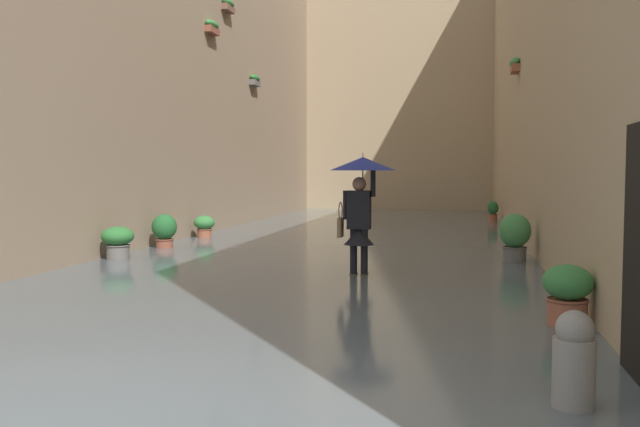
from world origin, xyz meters
TOP-DOWN VIEW (x-y plane):
  - ground_plane at (0.00, -13.09)m, footprint 65.44×65.44m
  - flood_water at (0.00, -13.09)m, footprint 9.16×32.18m
  - building_facade_far at (0.00, -27.08)m, footprint 11.96×1.80m
  - person_wading at (-1.13, -6.90)m, footprint 1.10×1.10m
  - potted_plant_near_left at (-3.90, -3.74)m, footprint 0.55×0.55m
  - potted_plant_mid_left at (-3.87, -19.21)m, footprint 0.37×0.37m
  - potted_plant_mid_right at (3.76, -12.30)m, footprint 0.55×0.55m
  - potted_plant_far_left at (-3.76, -9.06)m, footprint 0.60×0.60m
  - potted_plant_near_right at (3.76, -9.88)m, footprint 0.56×0.56m
  - potted_plant_far_right at (3.78, -7.84)m, footprint 0.63×0.63m
  - mooring_bollard at (-3.53, -1.04)m, footprint 0.30×0.30m

SIDE VIEW (x-z plane):
  - ground_plane at x=0.00m, z-range 0.00..0.00m
  - flood_water at x=0.00m, z-range 0.00..0.09m
  - potted_plant_mid_right at x=3.76m, z-range 0.06..0.72m
  - mooring_bollard at x=-3.53m, z-range 0.00..0.80m
  - potted_plant_far_right at x=3.78m, z-range 0.06..0.79m
  - potted_plant_near_left at x=-3.90m, z-range 0.04..0.81m
  - potted_plant_mid_left at x=-3.87m, z-range 0.04..0.85m
  - potted_plant_near_right at x=3.76m, z-range 0.05..0.90m
  - potted_plant_far_left at x=-3.76m, z-range 0.06..1.07m
  - person_wading at x=-1.13m, z-range 0.46..2.57m
  - building_facade_far at x=0.00m, z-range 0.00..13.56m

